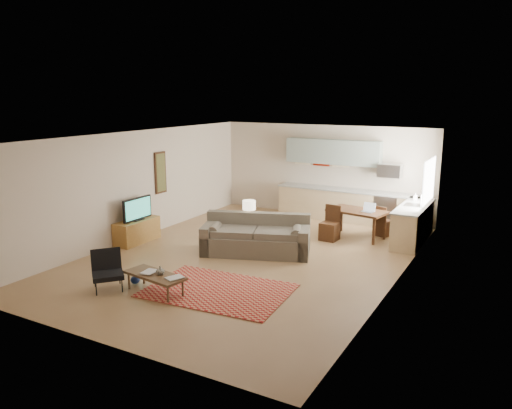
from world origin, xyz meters
The scene contains 25 objects.
room centered at (0.00, 0.00, 1.35)m, with size 9.00×9.00×9.00m.
kitchen_counter_back centered at (0.90, 4.18, 0.46)m, with size 4.26×0.64×0.92m, color tan, non-canonical shape.
kitchen_counter_right centered at (2.93, 3.00, 0.46)m, with size 0.64×2.26×0.92m, color tan, non-canonical shape.
kitchen_range centered at (2.00, 4.18, 0.45)m, with size 0.62×0.62×0.90m, color #A5A8AD.
kitchen_microwave centered at (2.00, 4.20, 1.55)m, with size 0.62×0.40×0.35m, color #A5A8AD.
upper_cabinets centered at (0.30, 4.33, 1.95)m, with size 2.80×0.34×0.70m, color gray.
window_right centered at (3.23, 3.00, 1.55)m, with size 0.02×1.40×1.05m, color white.
wall_art_left centered at (-3.21, 0.90, 1.55)m, with size 0.06×0.42×1.10m, color olive, non-canonical shape.
triptych centered at (-0.10, 4.47, 1.75)m, with size 1.70×0.04×0.50m, color #FDEAC4, non-canonical shape.
rug centered at (0.46, -2.00, 0.01)m, with size 2.60×1.80×0.02m, color maroon.
sofa centered at (0.00, 0.29, 0.44)m, with size 2.53×1.10×0.88m, color #5E5648, non-canonical shape.
coffee_table centered at (-0.49, -2.63, 0.19)m, with size 1.23×0.49×0.37m, color #49321E, non-canonical shape.
book_a centered at (-0.74, -2.64, 0.38)m, with size 0.26×0.33×0.03m, color maroon.
book_b centered at (-0.14, -2.59, 0.38)m, with size 0.32×0.37×0.02m, color navy.
vase centered at (-0.39, -2.60, 0.45)m, with size 0.17×0.17×0.16m, color black.
armchair centered at (-1.37, -2.93, 0.37)m, with size 0.64×0.64×0.73m, color black, non-canonical shape.
tv_credenza centered at (-3.00, -0.34, 0.28)m, with size 0.47×1.22×0.56m, color olive, non-canonical shape.
tv centered at (-2.95, -0.34, 0.85)m, with size 0.09×0.94×0.56m, color black, non-canonical shape.
console_table centered at (-0.40, 0.68, 0.32)m, with size 0.55×0.36×0.64m, color #331C0F, non-canonical shape.
table_lamp centered at (-0.40, 0.68, 0.89)m, with size 0.31×0.31×0.51m, color beige, non-canonical shape.
dining_table centered at (1.62, 2.66, 0.36)m, with size 1.42×0.82×0.72m, color #331C0F, non-canonical shape.
dining_chair_near centered at (1.09, 2.13, 0.44)m, with size 0.42×0.44×0.87m, color #331C0F, non-canonical shape.
dining_chair_far centered at (2.15, 3.19, 0.40)m, with size 0.38×0.40×0.80m, color #331C0F, non-canonical shape.
laptop centered at (1.90, 2.57, 0.84)m, with size 0.30×0.23×0.23m, color #A5A8AD, non-canonical shape.
soap_bottle centered at (2.83, 3.59, 1.02)m, with size 0.09×0.09×0.19m, color #FDEAC4.
Camera 1 is at (5.30, -9.27, 3.59)m, focal length 35.00 mm.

